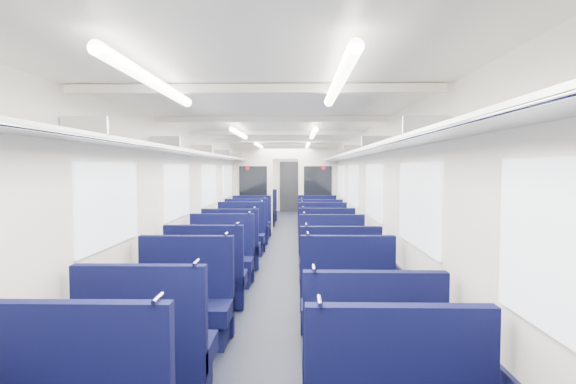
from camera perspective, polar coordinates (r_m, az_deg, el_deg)
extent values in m
cube|color=black|center=(9.38, -0.78, -7.69)|extent=(2.80, 18.00, 0.01)
cube|color=white|center=(9.24, -0.79, 6.78)|extent=(2.80, 18.00, 0.01)
cube|color=silver|center=(9.39, -9.36, -0.50)|extent=(0.02, 18.00, 2.35)
cube|color=black|center=(9.47, -9.22, -5.48)|extent=(0.03, 17.90, 0.70)
cube|color=silver|center=(9.30, 7.88, -0.52)|extent=(0.02, 18.00, 2.35)
cube|color=black|center=(9.38, 7.75, -5.55)|extent=(0.03, 17.90, 0.70)
cube|color=silver|center=(18.22, 0.14, 1.25)|extent=(2.80, 0.02, 2.35)
cube|color=#B2B5BA|center=(9.34, -8.31, 4.38)|extent=(0.34, 17.40, 0.04)
cylinder|color=silver|center=(9.31, -7.21, 4.26)|extent=(0.02, 17.40, 0.02)
cube|color=#B2B5BA|center=(3.57, -24.39, 7.60)|extent=(0.34, 0.03, 0.14)
cube|color=#B2B5BA|center=(5.44, -15.25, 6.11)|extent=(0.34, 0.03, 0.14)
cube|color=#B2B5BA|center=(7.38, -10.86, 5.33)|extent=(0.34, 0.03, 0.14)
cube|color=#B2B5BA|center=(9.34, -8.31, 4.87)|extent=(0.34, 0.03, 0.14)
cube|color=#B2B5BA|center=(11.32, -6.66, 4.56)|extent=(0.34, 0.03, 0.14)
cube|color=#B2B5BA|center=(13.30, -5.49, 4.34)|extent=(0.34, 0.03, 0.14)
cube|color=#B2B5BA|center=(15.29, -4.63, 4.17)|extent=(0.34, 0.03, 0.14)
cube|color=#B2B5BA|center=(17.28, -3.97, 4.05)|extent=(0.34, 0.03, 0.14)
cube|color=#B2B5BA|center=(9.26, 6.80, 4.40)|extent=(0.34, 17.40, 0.04)
cylinder|color=silver|center=(9.24, 5.69, 4.28)|extent=(0.02, 17.40, 0.02)
cube|color=#B2B5BA|center=(3.35, 17.15, 8.05)|extent=(0.34, 0.03, 0.14)
cube|color=#B2B5BA|center=(5.30, 11.14, 6.24)|extent=(0.34, 0.03, 0.14)
cube|color=#B2B5BA|center=(7.28, 8.38, 5.39)|extent=(0.34, 0.03, 0.14)
cube|color=#B2B5BA|center=(9.26, 6.81, 4.89)|extent=(0.34, 0.03, 0.14)
cube|color=#B2B5BA|center=(11.25, 5.79, 4.57)|extent=(0.34, 0.03, 0.14)
cube|color=#B2B5BA|center=(13.25, 5.08, 4.34)|extent=(0.34, 0.03, 0.14)
cube|color=#B2B5BA|center=(15.24, 4.56, 4.18)|extent=(0.34, 0.03, 0.14)
cube|color=#B2B5BA|center=(17.24, 4.16, 4.05)|extent=(0.34, 0.03, 0.14)
cube|color=white|center=(4.36, -21.59, -1.50)|extent=(0.02, 1.30, 0.75)
cube|color=white|center=(6.54, -13.81, 0.08)|extent=(0.02, 1.30, 0.75)
cube|color=white|center=(8.78, -9.95, 0.86)|extent=(0.02, 1.30, 0.75)
cube|color=white|center=(11.05, -7.67, 1.32)|extent=(0.02, 1.30, 0.75)
cube|color=white|center=(13.82, -5.90, 1.67)|extent=(0.02, 1.30, 0.75)
cube|color=white|center=(16.10, -4.91, 1.87)|extent=(0.02, 1.30, 0.75)
cube|color=white|center=(4.17, 16.09, -1.61)|extent=(0.02, 1.30, 0.75)
cube|color=white|center=(6.41, 10.77, 0.05)|extent=(0.02, 1.30, 0.75)
cube|color=white|center=(8.69, 8.22, 0.85)|extent=(0.02, 1.30, 0.75)
cube|color=white|center=(10.97, 6.73, 1.31)|extent=(0.02, 1.30, 0.75)
cube|color=white|center=(13.76, 5.59, 1.67)|extent=(0.02, 1.30, 0.75)
cube|color=white|center=(16.05, 4.95, 1.87)|extent=(0.02, 1.30, 0.75)
cube|color=silver|center=(3.27, -4.32, 12.89)|extent=(2.70, 0.06, 0.06)
cube|color=silver|center=(5.25, -2.24, 9.17)|extent=(2.70, 0.06, 0.06)
cube|color=silver|center=(7.24, -1.31, 7.49)|extent=(2.70, 0.06, 0.06)
cube|color=silver|center=(9.23, -0.79, 6.53)|extent=(2.70, 0.06, 0.06)
cube|color=silver|center=(11.23, -0.45, 5.92)|extent=(2.70, 0.06, 0.06)
cube|color=silver|center=(13.23, -0.22, 5.49)|extent=(2.70, 0.06, 0.06)
cube|color=silver|center=(15.23, -0.04, 5.17)|extent=(2.70, 0.06, 0.06)
cube|color=silver|center=(17.22, 0.09, 4.92)|extent=(2.70, 0.06, 0.06)
cylinder|color=white|center=(2.89, -16.52, 13.09)|extent=(0.07, 1.60, 0.07)
cylinder|color=white|center=(6.78, -6.17, 7.35)|extent=(0.07, 1.60, 0.07)
cylinder|color=white|center=(10.26, -3.69, 5.90)|extent=(0.07, 1.60, 0.07)
cylinder|color=white|center=(14.75, -2.23, 5.04)|extent=(0.07, 1.60, 0.07)
cylinder|color=white|center=(2.77, 6.40, 13.64)|extent=(0.07, 1.60, 0.07)
cylinder|color=white|center=(6.74, 3.23, 7.39)|extent=(0.07, 1.60, 0.07)
cylinder|color=white|center=(10.23, 2.50, 5.91)|extent=(0.07, 1.60, 0.07)
cylinder|color=white|center=(14.72, 2.07, 5.04)|extent=(0.07, 1.60, 0.07)
cube|color=black|center=(18.17, 0.14, 0.69)|extent=(0.75, 0.06, 2.00)
cube|color=silver|center=(12.26, -4.42, 0.36)|extent=(1.05, 0.08, 2.35)
cube|color=black|center=(12.20, -4.44, 1.41)|extent=(0.76, 0.02, 0.80)
cylinder|color=red|center=(12.21, -5.15, 3.05)|extent=(0.12, 0.01, 0.12)
cube|color=silver|center=(12.22, 3.78, 0.35)|extent=(1.05, 0.08, 2.35)
cube|color=black|center=(12.16, 3.80, 1.40)|extent=(0.76, 0.02, 0.80)
cylinder|color=red|center=(12.16, 4.51, 3.05)|extent=(0.12, 0.01, 0.12)
cube|color=silver|center=(12.20, -0.33, 5.06)|extent=(0.70, 0.08, 0.35)
cylinder|color=silver|center=(2.49, -16.19, -12.80)|extent=(0.02, 0.15, 0.02)
cylinder|color=silver|center=(2.36, 4.00, -13.59)|extent=(0.02, 0.15, 0.02)
cube|color=#0C0E39|center=(3.84, -17.07, -18.75)|extent=(0.97, 0.51, 0.17)
cube|color=black|center=(3.92, -17.02, -21.58)|extent=(0.89, 0.41, 0.25)
cube|color=#0C0E39|center=(3.58, -18.21, -16.88)|extent=(0.97, 0.09, 1.04)
cylinder|color=silver|center=(3.32, -11.57, -8.71)|extent=(0.02, 0.15, 0.02)
cube|color=#0C0E39|center=(3.55, 10.22, -20.54)|extent=(0.97, 0.51, 0.17)
cube|color=#0C0E39|center=(3.28, 10.87, -18.70)|extent=(0.97, 0.09, 1.04)
cylinder|color=silver|center=(3.08, 3.29, -9.60)|extent=(0.02, 0.15, 0.02)
cube|color=#0C0E39|center=(4.72, -13.26, -14.50)|extent=(0.97, 0.51, 0.17)
cube|color=black|center=(4.79, -13.23, -16.88)|extent=(0.89, 0.41, 0.25)
cube|color=#0C0E39|center=(4.86, -12.67, -11.47)|extent=(0.97, 0.09, 1.04)
cylinder|color=silver|center=(4.67, -7.82, -5.27)|extent=(0.02, 0.15, 0.02)
cube|color=#0C0E39|center=(4.65, 7.82, -14.72)|extent=(0.97, 0.51, 0.17)
cube|color=black|center=(4.72, 7.81, -17.13)|extent=(0.89, 0.41, 0.25)
cube|color=#0C0E39|center=(4.79, 7.55, -11.63)|extent=(0.97, 0.09, 1.04)
cylinder|color=silver|center=(4.65, 2.53, -5.27)|extent=(0.02, 0.15, 0.02)
cube|color=#0C0E39|center=(5.91, -10.16, -10.86)|extent=(0.97, 0.51, 0.17)
cube|color=black|center=(5.97, -10.14, -12.80)|extent=(0.89, 0.41, 0.25)
cube|color=#0C0E39|center=(5.67, -10.59, -9.34)|extent=(0.97, 0.09, 1.04)
cylinder|color=silver|center=(5.51, -6.44, -3.99)|extent=(0.02, 0.15, 0.02)
cube|color=#0C0E39|center=(5.74, 6.46, -11.25)|extent=(0.97, 0.51, 0.17)
cube|color=black|center=(5.80, 6.45, -13.24)|extent=(0.89, 0.41, 0.25)
cube|color=#0C0E39|center=(5.49, 6.68, -9.71)|extent=(0.97, 0.09, 1.04)
cylinder|color=silver|center=(5.38, 2.33, -4.15)|extent=(0.02, 0.15, 0.02)
cube|color=#0C0E39|center=(6.82, -8.58, -8.96)|extent=(0.97, 0.51, 0.17)
cube|color=black|center=(6.87, -8.57, -10.66)|extent=(0.89, 0.41, 0.25)
cube|color=#0C0E39|center=(6.99, -8.31, -6.96)|extent=(0.97, 0.09, 1.04)
cylinder|color=silver|center=(6.86, -4.94, -2.59)|extent=(0.02, 0.15, 0.02)
cube|color=#0C0E39|center=(6.67, 5.69, -9.23)|extent=(0.97, 0.51, 0.17)
cube|color=black|center=(6.72, 5.68, -10.96)|extent=(0.89, 0.41, 0.25)
cube|color=#0C0E39|center=(6.83, 5.55, -7.18)|extent=(0.97, 0.09, 1.04)
cylinder|color=silver|center=(6.74, 2.08, -2.69)|extent=(0.02, 0.15, 0.02)
cube|color=#0C0E39|center=(8.01, -7.10, -7.16)|extent=(0.97, 0.51, 0.17)
cube|color=black|center=(8.05, -7.09, -8.61)|extent=(0.89, 0.41, 0.25)
cube|color=#0C0E39|center=(7.77, -7.33, -5.94)|extent=(0.97, 0.09, 1.04)
cylinder|color=silver|center=(7.66, -4.31, -2.00)|extent=(0.02, 0.15, 0.02)
cube|color=#0C0E39|center=(8.12, 4.84, -7.00)|extent=(0.97, 0.51, 0.17)
cube|color=black|center=(8.16, 4.84, -8.44)|extent=(0.89, 0.41, 0.25)
cube|color=#0C0E39|center=(7.88, 4.95, -5.80)|extent=(0.97, 0.09, 1.04)
cylinder|color=silver|center=(7.80, 1.95, -1.90)|extent=(0.02, 0.15, 0.02)
cube|color=#0C0E39|center=(9.17, -6.04, -5.85)|extent=(0.97, 0.51, 0.17)
cube|color=black|center=(9.21, -6.03, -7.13)|extent=(0.89, 0.41, 0.25)
cube|color=#0C0E39|center=(9.35, -5.89, -4.41)|extent=(0.97, 0.09, 1.04)
cylinder|color=silver|center=(9.25, -3.37, -1.12)|extent=(0.02, 0.15, 0.02)
cube|color=#0C0E39|center=(9.00, 4.47, -6.01)|extent=(0.97, 0.51, 0.17)
cube|color=black|center=(9.04, 4.46, -7.31)|extent=(0.89, 0.41, 0.25)
cube|color=#0C0E39|center=(9.18, 4.40, -4.54)|extent=(0.97, 0.09, 1.04)
cylinder|color=silver|center=(9.11, 1.82, -1.19)|extent=(0.02, 0.15, 0.02)
cube|color=#0C0E39|center=(10.43, -5.16, -4.76)|extent=(0.97, 0.51, 0.17)
cube|color=black|center=(10.46, -5.16, -5.89)|extent=(0.89, 0.41, 0.25)
cube|color=#0C0E39|center=(10.20, -5.30, -3.78)|extent=(0.97, 0.09, 1.04)
cylinder|color=silver|center=(10.11, -2.99, -0.77)|extent=(0.02, 0.15, 0.02)
cube|color=#0C0E39|center=(10.21, 4.06, -4.92)|extent=(0.97, 0.51, 0.17)
cube|color=black|center=(10.25, 4.06, -6.08)|extent=(0.89, 0.41, 0.25)
cube|color=#0C0E39|center=(9.98, 4.13, -3.92)|extent=(0.97, 0.09, 1.04)
cylinder|color=silver|center=(9.92, 1.76, -0.84)|extent=(0.02, 0.15, 0.02)
cube|color=#0C0E39|center=(11.26, -4.70, -4.18)|extent=(0.97, 0.51, 0.17)
cube|color=black|center=(11.29, -4.69, -5.23)|extent=(0.89, 0.41, 0.25)
cube|color=#0C0E39|center=(11.45, -4.59, -3.03)|extent=(0.97, 0.09, 1.04)
cylinder|color=silver|center=(11.37, -2.54, -0.34)|extent=(0.02, 0.15, 0.02)
cube|color=#0C0E39|center=(11.35, 3.76, -4.12)|extent=(0.97, 0.51, 0.17)
cube|color=black|center=(11.38, 3.76, -5.16)|extent=(0.89, 0.41, 0.25)
cube|color=#0C0E39|center=(11.53, 3.72, -2.98)|extent=(0.97, 0.09, 1.04)
cylinder|color=silver|center=(11.48, 1.67, -0.31)|extent=(0.02, 0.15, 0.02)
cube|color=#0C0E39|center=(13.53, -3.72, -2.96)|extent=(0.97, 0.51, 0.17)
cube|color=black|center=(13.55, -3.72, -3.84)|extent=(0.89, 0.41, 0.25)
cube|color=#0C0E39|center=(13.30, -3.80, -2.18)|extent=(0.97, 0.09, 1.04)
cylinder|color=silver|center=(13.23, -2.03, 0.14)|extent=(0.02, 0.15, 0.02)
cube|color=#0C0E39|center=(13.55, 3.32, -2.95)|extent=(0.97, 0.51, 0.17)
cube|color=black|center=(13.58, 3.32, -3.82)|extent=(0.89, 0.41, 0.25)
cube|color=#0C0E39|center=(13.33, 3.36, -2.16)|extent=(0.97, 0.09, 1.04)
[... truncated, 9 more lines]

